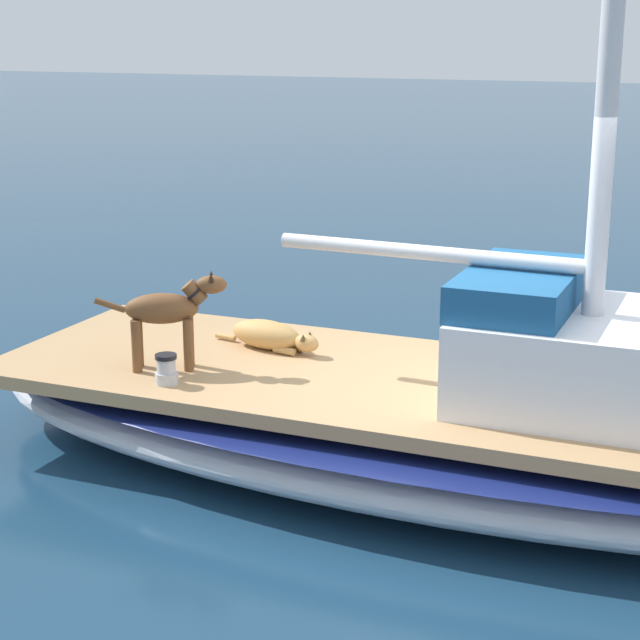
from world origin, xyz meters
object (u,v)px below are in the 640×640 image
dog_tan (270,336)px  deck_winch (166,370)px  dog_brown (168,312)px  sailboat_main (451,430)px

dog_tan → deck_winch: dog_tan is taller
dog_brown → dog_tan: bearing=150.1°
dog_tan → deck_winch: 1.07m
sailboat_main → dog_tan: (-0.24, -1.53, 0.43)m
dog_tan → deck_winch: (1.03, -0.26, -0.01)m
sailboat_main → deck_winch: (0.79, -1.79, 0.42)m
dog_tan → deck_winch: size_ratio=4.54×
dog_tan → sailboat_main: bearing=81.1°
deck_winch → dog_tan: bearing=166.1°
sailboat_main → dog_tan: bearing=-98.9°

